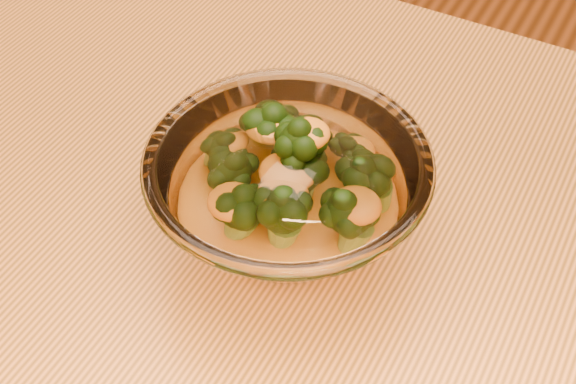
{
  "coord_description": "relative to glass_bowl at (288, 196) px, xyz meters",
  "views": [
    {
      "loc": [
        0.08,
        -0.29,
        1.22
      ],
      "look_at": [
        -0.11,
        0.06,
        0.8
      ],
      "focal_mm": 50.0,
      "sensor_mm": 36.0,
      "label": 1
    }
  ],
  "objects": [
    {
      "name": "glass_bowl",
      "position": [
        0.0,
        0.0,
        0.0
      ],
      "size": [
        0.21,
        0.21,
        0.09
      ],
      "color": "white",
      "rests_on": "table"
    },
    {
      "name": "cheese_sauce",
      "position": [
        0.0,
        -0.0,
        -0.02
      ],
      "size": [
        0.12,
        0.12,
        0.03
      ],
      "primitive_type": "ellipsoid",
      "color": "orange",
      "rests_on": "glass_bowl"
    },
    {
      "name": "broccoli_heap",
      "position": [
        0.0,
        0.01,
        0.01
      ],
      "size": [
        0.15,
        0.13,
        0.08
      ],
      "color": "black",
      "rests_on": "cheese_sauce"
    }
  ]
}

